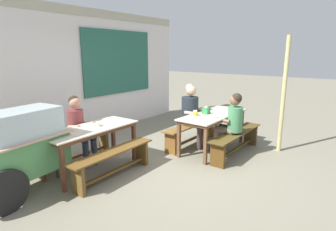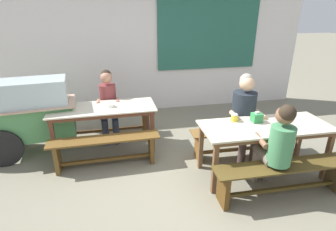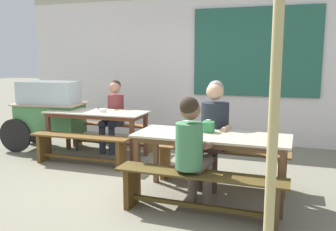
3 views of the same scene
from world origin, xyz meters
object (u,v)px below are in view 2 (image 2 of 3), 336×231
dining_table_near (265,130)px  condiment_jar (234,118)px  bench_near_back (245,138)px  person_near_front (277,144)px  tissue_box (257,117)px  dining_table_far (103,112)px  soup_bowl (111,105)px  food_cart (35,111)px  person_right_near_table (245,112)px  bench_far_front (105,147)px  bench_far_back (105,120)px  bench_near_front (283,176)px  person_center_facing (108,101)px

dining_table_near → condiment_jar: size_ratio=16.66×
condiment_jar → bench_near_back: bearing=39.7°
person_near_front → tissue_box: (0.04, 0.58, 0.11)m
dining_table_far → condiment_jar: size_ratio=15.67×
dining_table_far → soup_bowl: soup_bowl is taller
dining_table_far → condiment_jar: bearing=-27.7°
food_cart → condiment_jar: food_cart is taller
dining_table_far → food_cart: bearing=171.8°
tissue_box → soup_bowl: bearing=152.8°
dining_table_far → soup_bowl: 0.17m
dining_table_far → person_near_front: 2.64m
bench_near_back → food_cart: 3.39m
bench_near_back → person_right_near_table: (-0.08, -0.05, 0.47)m
food_cart → person_right_near_table: bearing=-15.1°
bench_far_front → person_near_front: (2.07, -1.09, 0.41)m
dining_table_far → person_right_near_table: size_ratio=1.24×
dining_table_near → tissue_box: bearing=117.7°
condiment_jar → soup_bowl: 1.94m
bench_far_front → condiment_jar: condiment_jar is taller
person_right_near_table → condiment_jar: (-0.29, -0.26, 0.04)m
person_right_near_table → soup_bowl: 2.10m
bench_far_back → food_cart: bearing=-160.5°
bench_near_front → tissue_box: tissue_box is taller
bench_far_back → bench_near_back: 2.50m
dining_table_near → bench_far_back: (-2.20, 1.71, -0.38)m
soup_bowl → condiment_jar: bearing=-28.9°
person_near_front → condiment_jar: person_near_front is taller
dining_table_far → bench_far_front: (0.01, -0.53, -0.37)m
food_cart → person_near_front: bearing=-29.4°
bench_far_front → person_near_front: bearing=-27.8°
person_center_facing → tissue_box: (2.04, -1.49, 0.12)m
dining_table_far → food_cart: food_cart is taller
bench_near_back → food_cart: size_ratio=1.10×
dining_table_far → bench_far_front: dining_table_far is taller
food_cart → person_center_facing: bearing=14.1°
dining_table_near → condiment_jar: condiment_jar is taller
dining_table_near → person_center_facing: bearing=142.4°
bench_far_back → tissue_box: tissue_box is taller
bench_near_front → bench_far_back: bearing=134.4°
bench_near_back → bench_near_front: size_ratio=0.99×
person_center_facing → tissue_box: person_center_facing is taller
food_cart → person_near_front: size_ratio=1.29×
food_cart → tissue_box: (3.19, -1.20, 0.11)m
bench_near_back → tissue_box: tissue_box is taller
bench_far_back → bench_near_back: (2.21, -1.18, -0.00)m
dining_table_far → bench_near_front: dining_table_far is taller
bench_far_front → soup_bowl: bearing=76.7°
bench_far_back → person_right_near_table: bearing=-30.1°
dining_table_near → person_right_near_table: bearing=99.0°
bench_far_back → dining_table_far: bearing=-89.1°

